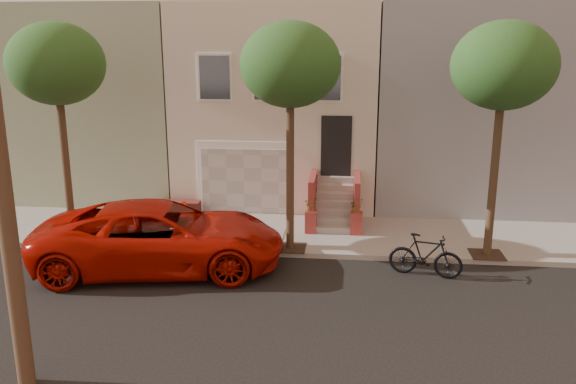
# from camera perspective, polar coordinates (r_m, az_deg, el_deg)

# --- Properties ---
(ground) EXTENTS (90.00, 90.00, 0.00)m
(ground) POSITION_cam_1_polar(r_m,az_deg,el_deg) (13.56, -5.75, -11.47)
(ground) COLOR black
(ground) RESTS_ON ground
(sidewalk) EXTENTS (40.00, 3.70, 0.15)m
(sidewalk) POSITION_cam_1_polar(r_m,az_deg,el_deg) (18.42, -2.46, -4.00)
(sidewalk) COLOR gray
(sidewalk) RESTS_ON ground
(house_row) EXTENTS (33.10, 11.70, 7.00)m
(house_row) POSITION_cam_1_polar(r_m,az_deg,el_deg) (23.36, -0.48, 8.94)
(house_row) COLOR beige
(house_row) RESTS_ON sidewalk
(tree_left) EXTENTS (2.70, 2.57, 6.30)m
(tree_left) POSITION_cam_1_polar(r_m,az_deg,el_deg) (17.77, -21.58, 11.39)
(tree_left) COLOR #2D2116
(tree_left) RESTS_ON sidewalk
(tree_mid) EXTENTS (2.70, 2.57, 6.30)m
(tree_mid) POSITION_cam_1_polar(r_m,az_deg,el_deg) (15.91, 0.22, 12.12)
(tree_mid) COLOR #2D2116
(tree_mid) RESTS_ON sidewalk
(tree_right) EXTENTS (2.70, 2.57, 6.30)m
(tree_right) POSITION_cam_1_polar(r_m,az_deg,el_deg) (16.32, 20.22, 11.31)
(tree_right) COLOR #2D2116
(tree_right) RESTS_ON sidewalk
(pickup_truck) EXTENTS (6.87, 3.98, 1.80)m
(pickup_truck) POSITION_cam_1_polar(r_m,az_deg,el_deg) (15.89, -12.24, -4.26)
(pickup_truck) COLOR #AE0F04
(pickup_truck) RESTS_ON ground
(motorcycle) EXTENTS (1.95, 0.97, 1.13)m
(motorcycle) POSITION_cam_1_polar(r_m,az_deg,el_deg) (15.57, 13.21, -6.02)
(motorcycle) COLOR black
(motorcycle) RESTS_ON ground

